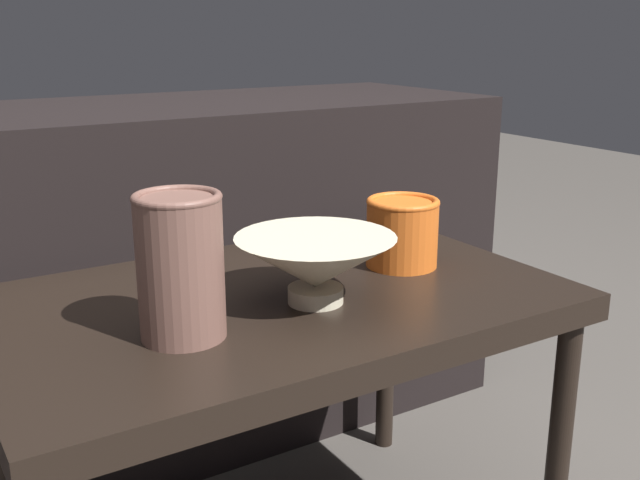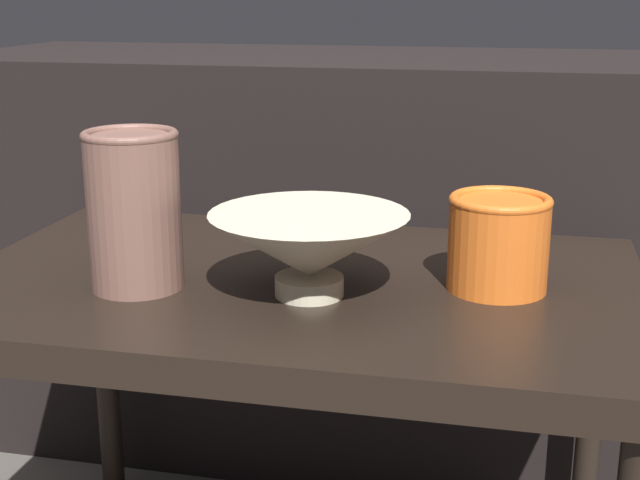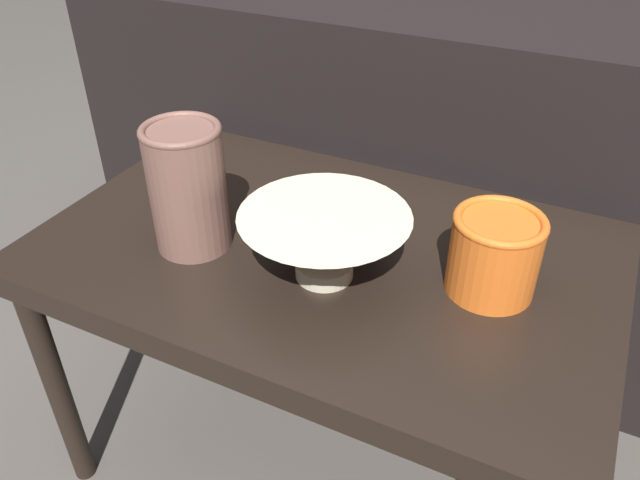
# 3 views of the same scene
# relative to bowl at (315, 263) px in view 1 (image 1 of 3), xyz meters

# --- Properties ---
(table) EXTENTS (0.82, 0.52, 0.48)m
(table) POSITION_rel_bowl_xyz_m (-0.03, 0.06, -0.11)
(table) COLOR black
(table) RESTS_ON ground_plane
(couch_backdrop) EXTENTS (1.47, 0.50, 0.70)m
(couch_backdrop) POSITION_rel_bowl_xyz_m (-0.03, 0.61, -0.19)
(couch_backdrop) COLOR black
(couch_backdrop) RESTS_ON ground_plane
(bowl) EXTENTS (0.22, 0.22, 0.10)m
(bowl) POSITION_rel_bowl_xyz_m (0.00, 0.00, 0.00)
(bowl) COLOR beige
(bowl) RESTS_ON table
(vase_textured_left) EXTENTS (0.11, 0.11, 0.18)m
(vase_textured_left) POSITION_rel_bowl_xyz_m (-0.20, -0.01, 0.04)
(vase_textured_left) COLOR brown
(vase_textured_left) RESTS_ON table
(vase_colorful_right) EXTENTS (0.12, 0.12, 0.11)m
(vase_colorful_right) POSITION_rel_bowl_xyz_m (0.20, 0.07, 0.00)
(vase_colorful_right) COLOR orange
(vase_colorful_right) RESTS_ON table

